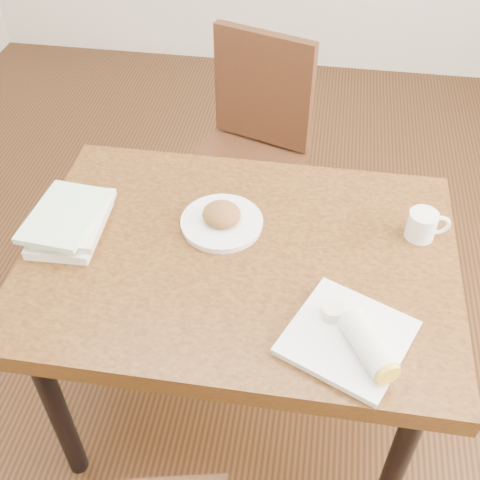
# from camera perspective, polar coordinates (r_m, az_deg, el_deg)

# --- Properties ---
(ground) EXTENTS (4.00, 5.00, 0.01)m
(ground) POSITION_cam_1_polar(r_m,az_deg,el_deg) (2.23, 0.00, -14.98)
(ground) COLOR #472814
(ground) RESTS_ON ground
(table) EXTENTS (1.17, 0.84, 0.75)m
(table) POSITION_cam_1_polar(r_m,az_deg,el_deg) (1.69, 0.00, -3.26)
(table) COLOR brown
(table) RESTS_ON ground
(chair_far) EXTENTS (0.53, 0.53, 0.95)m
(chair_far) POSITION_cam_1_polar(r_m,az_deg,el_deg) (2.38, 0.96, 9.20)
(chair_far) COLOR #452313
(chair_far) RESTS_ON ground
(plate_scone) EXTENTS (0.23, 0.23, 0.07)m
(plate_scone) POSITION_cam_1_polar(r_m,az_deg,el_deg) (1.69, -1.74, 1.94)
(plate_scone) COLOR white
(plate_scone) RESTS_ON table
(coffee_mug) EXTENTS (0.12, 0.08, 0.08)m
(coffee_mug) POSITION_cam_1_polar(r_m,az_deg,el_deg) (1.72, 16.98, 1.41)
(coffee_mug) COLOR white
(coffee_mug) RESTS_ON table
(plate_burrito) EXTENTS (0.35, 0.35, 0.09)m
(plate_burrito) POSITION_cam_1_polar(r_m,az_deg,el_deg) (1.43, 10.77, -9.24)
(plate_burrito) COLOR white
(plate_burrito) RESTS_ON table
(book_stack) EXTENTS (0.21, 0.28, 0.07)m
(book_stack) POSITION_cam_1_polar(r_m,az_deg,el_deg) (1.74, -15.81, 1.76)
(book_stack) COLOR white
(book_stack) RESTS_ON table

